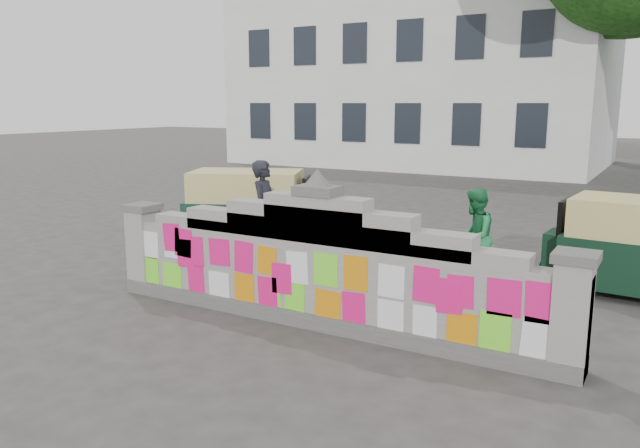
# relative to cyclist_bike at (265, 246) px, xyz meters

# --- Properties ---
(ground) EXTENTS (100.00, 100.00, 0.00)m
(ground) POSITION_rel_cyclist_bike_xyz_m (1.98, -1.66, -0.49)
(ground) COLOR #383533
(ground) RESTS_ON ground
(parapet_wall) EXTENTS (6.48, 0.44, 2.01)m
(parapet_wall) POSITION_rel_cyclist_bike_xyz_m (1.98, -1.67, 0.26)
(parapet_wall) COLOR #4C4C49
(parapet_wall) RESTS_ON ground
(building) EXTENTS (16.00, 10.00, 8.90)m
(building) POSITION_rel_cyclist_bike_xyz_m (-5.02, 20.32, 3.53)
(building) COLOR silver
(building) RESTS_ON ground
(cyclist_bike) EXTENTS (1.95, 1.05, 0.97)m
(cyclist_bike) POSITION_rel_cyclist_bike_xyz_m (0.00, 0.00, 0.00)
(cyclist_bike) COLOR black
(cyclist_bike) RESTS_ON ground
(cyclist_rider) EXTENTS (0.52, 0.67, 1.65)m
(cyclist_rider) POSITION_rel_cyclist_bike_xyz_m (0.00, 0.00, 0.34)
(cyclist_rider) COLOR black
(cyclist_rider) RESTS_ON ground
(pedestrian) EXTENTS (0.61, 0.77, 1.52)m
(pedestrian) POSITION_rel_cyclist_bike_xyz_m (3.14, 1.16, 0.27)
(pedestrian) COLOR #227F44
(pedestrian) RESTS_ON ground
(rickshaw_left) EXTENTS (2.76, 2.07, 1.49)m
(rickshaw_left) POSITION_rel_cyclist_bike_xyz_m (-1.51, 1.63, 0.29)
(rickshaw_left) COLOR #103122
(rickshaw_left) RESTS_ON ground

